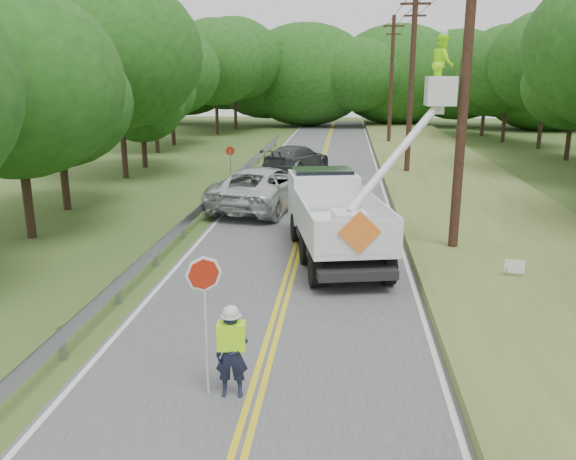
{
  "coord_description": "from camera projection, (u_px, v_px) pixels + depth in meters",
  "views": [
    {
      "loc": [
        1.5,
        -9.26,
        5.63
      ],
      "look_at": [
        0.0,
        6.0,
        1.5
      ],
      "focal_mm": 36.31,
      "sensor_mm": 36.0,
      "label": 1
    }
  ],
  "objects": [
    {
      "name": "tall_grass_verge",
      "position": [
        484.0,
        215.0,
        23.25
      ],
      "size": [
        7.0,
        96.0,
        0.3
      ],
      "primitive_type": "cube",
      "color": "#4D6C2A",
      "rests_on": "ground"
    },
    {
      "name": "treeline_horizon",
      "position": [
        361.0,
        75.0,
        62.79
      ],
      "size": [
        56.39,
        14.93,
        11.54
      ],
      "color": "#194414",
      "rests_on": "ground"
    },
    {
      "name": "road",
      "position": [
        307.0,
        215.0,
        23.95
      ],
      "size": [
        7.2,
        96.0,
        0.03
      ],
      "color": "#48484A",
      "rests_on": "ground"
    },
    {
      "name": "treeline_left",
      "position": [
        171.0,
        67.0,
        39.88
      ],
      "size": [
        11.23,
        56.24,
        11.16
      ],
      "color": "#332319",
      "rests_on": "ground"
    },
    {
      "name": "guardrail",
      "position": [
        216.0,
        195.0,
        25.06
      ],
      "size": [
        0.18,
        48.0,
        0.77
      ],
      "color": "gray",
      "rests_on": "ground"
    },
    {
      "name": "flagger",
      "position": [
        231.0,
        347.0,
        10.27
      ],
      "size": [
        1.05,
        0.44,
        2.61
      ],
      "color": "#191E33",
      "rests_on": "road"
    },
    {
      "name": "suv_silver",
      "position": [
        262.0,
        187.0,
        24.91
      ],
      "size": [
        4.29,
        6.99,
        1.81
      ],
      "primitive_type": "imported",
      "rotation": [
        0.0,
        0.0,
        2.93
      ],
      "color": "silver",
      "rests_on": "road"
    },
    {
      "name": "yard_sign",
      "position": [
        514.0,
        267.0,
        15.77
      ],
      "size": [
        0.52,
        0.13,
        0.76
      ],
      "color": "white",
      "rests_on": "ground"
    },
    {
      "name": "utility_poles",
      "position": [
        429.0,
        82.0,
        25.01
      ],
      "size": [
        1.6,
        43.3,
        10.0
      ],
      "color": "black",
      "rests_on": "ground"
    },
    {
      "name": "bucket_truck",
      "position": [
        338.0,
        204.0,
        18.9
      ],
      "size": [
        5.26,
        7.18,
        6.73
      ],
      "color": "black",
      "rests_on": "road"
    },
    {
      "name": "ground",
      "position": [
        255.0,
        396.0,
        10.5
      ],
      "size": [
        140.0,
        140.0,
        0.0
      ],
      "primitive_type": "plane",
      "color": "#375620",
      "rests_on": "ground"
    },
    {
      "name": "stop_sign_permanent",
      "position": [
        230.0,
        162.0,
        28.74
      ],
      "size": [
        0.47,
        0.06,
        2.19
      ],
      "color": "gray",
      "rests_on": "ground"
    },
    {
      "name": "suv_darkgrey",
      "position": [
        297.0,
        158.0,
        34.34
      ],
      "size": [
        4.13,
        5.73,
        1.54
      ],
      "primitive_type": "imported",
      "rotation": [
        0.0,
        0.0,
        2.72
      ],
      "color": "#3E4145",
      "rests_on": "road"
    }
  ]
}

